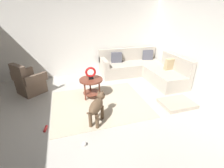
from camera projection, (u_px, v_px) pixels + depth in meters
name	position (u px, v px, depth m)	size (l,w,h in m)	color
ground_plane	(100.00, 123.00, 3.38)	(6.00, 6.00, 0.10)	#B7B2A8
wall_back	(79.00, 36.00, 5.33)	(6.00, 0.12, 2.70)	silver
area_rug	(99.00, 103.00, 4.00)	(2.30, 1.90, 0.01)	#BCAD93
sectional_couch	(143.00, 69.00, 5.50)	(2.20, 2.25, 0.88)	#B2A899
armchair	(29.00, 83.00, 4.39)	(0.96, 1.00, 0.88)	brown
side_table	(91.00, 83.00, 4.11)	(0.60, 0.60, 0.54)	brown
torus_sculpture	(91.00, 73.00, 3.99)	(0.28, 0.08, 0.33)	black
dog_bed_mat	(177.00, 103.00, 3.93)	(0.80, 0.60, 0.09)	#B2A38E
dog	(97.00, 106.00, 3.21)	(0.51, 0.74, 0.63)	brown
dog_toy_ball	(84.00, 144.00, 2.74)	(0.08, 0.08, 0.08)	silver
dog_toy_rope	(46.00, 129.00, 3.12)	(0.05, 0.05, 0.16)	red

